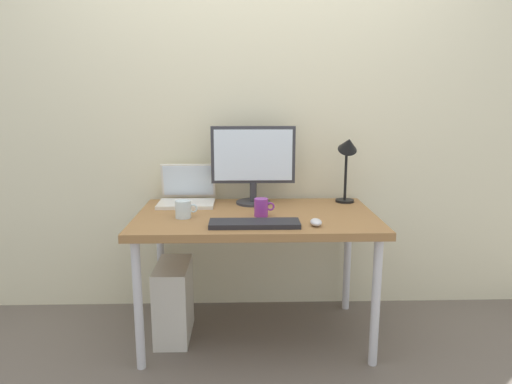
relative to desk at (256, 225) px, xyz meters
name	(u,v)px	position (x,y,z in m)	size (l,w,h in m)	color
ground_plane	(256,334)	(0.00, 0.00, -0.64)	(6.00, 6.00, 0.00)	#665B51
back_wall	(254,100)	(0.00, 0.44, 0.66)	(4.40, 0.04, 2.60)	beige
desk	(256,225)	(0.00, 0.00, 0.00)	(1.27, 0.75, 0.70)	olive
monitor	(253,161)	(-0.01, 0.25, 0.32)	(0.48, 0.20, 0.45)	#333338
laptop	(187,194)	(-0.40, 0.26, 0.12)	(0.32, 0.27, 0.23)	silver
desk_lamp	(348,154)	(0.54, 0.25, 0.35)	(0.11, 0.16, 0.41)	black
keyboard	(254,224)	(-0.01, -0.24, 0.07)	(0.44, 0.14, 0.02)	#232328
mouse	(316,222)	(0.29, -0.24, 0.08)	(0.06, 0.09, 0.03)	silver
coffee_mug	(261,207)	(0.03, -0.05, 0.11)	(0.11, 0.07, 0.09)	purple
glass_cup	(183,209)	(-0.38, -0.07, 0.11)	(0.12, 0.08, 0.09)	silver
computer_tower	(174,301)	(-0.46, 0.00, -0.43)	(0.18, 0.36, 0.42)	silver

